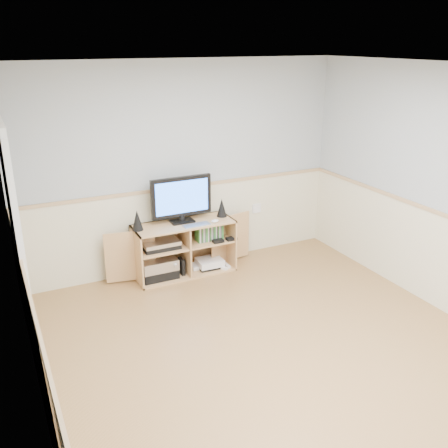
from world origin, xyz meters
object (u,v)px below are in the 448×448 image
Objects in this scene: game_consoles at (208,263)px; media_cabinet at (183,246)px; monitor at (181,198)px; keyboard at (197,225)px.

media_cabinet is at bearing 167.84° from game_consoles.
monitor reaches higher than keyboard.
media_cabinet is at bearing 90.00° from monitor.
media_cabinet is 4.18× the size of game_consoles.
keyboard is 0.63m from game_consoles.
monitor is at bearing -90.00° from media_cabinet.
keyboard is 0.72× the size of game_consoles.
keyboard reaches higher than game_consoles.
media_cabinet is 2.55× the size of monitor.
keyboard is (0.11, -0.19, 0.32)m from media_cabinet.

